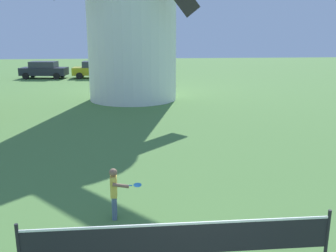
{
  "coord_description": "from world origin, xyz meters",
  "views": [
    {
      "loc": [
        -1.05,
        -3.52,
        4.05
      ],
      "look_at": [
        -0.36,
        4.01,
        2.16
      ],
      "focal_mm": 39.47,
      "sensor_mm": 36.0,
      "label": 1
    }
  ],
  "objects_px": {
    "parked_car_mustard": "(96,69)",
    "player_far": "(115,190)",
    "tennis_net": "(179,239)",
    "parked_car_black": "(44,70)"
  },
  "relations": [
    {
      "from": "tennis_net",
      "to": "parked_car_black",
      "type": "distance_m",
      "value": 31.38
    },
    {
      "from": "tennis_net",
      "to": "player_far",
      "type": "bearing_deg",
      "value": 118.71
    },
    {
      "from": "parked_car_black",
      "to": "parked_car_mustard",
      "type": "relative_size",
      "value": 1.01
    },
    {
      "from": "parked_car_mustard",
      "to": "player_far",
      "type": "bearing_deg",
      "value": -83.71
    },
    {
      "from": "parked_car_black",
      "to": "parked_car_mustard",
      "type": "bearing_deg",
      "value": -1.53
    },
    {
      "from": "tennis_net",
      "to": "parked_car_black",
      "type": "relative_size",
      "value": 1.21
    },
    {
      "from": "tennis_net",
      "to": "parked_car_mustard",
      "type": "bearing_deg",
      "value": 98.05
    },
    {
      "from": "player_far",
      "to": "tennis_net",
      "type": "bearing_deg",
      "value": -61.29
    },
    {
      "from": "tennis_net",
      "to": "player_far",
      "type": "relative_size",
      "value": 4.47
    },
    {
      "from": "tennis_net",
      "to": "parked_car_black",
      "type": "bearing_deg",
      "value": 106.78
    }
  ]
}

